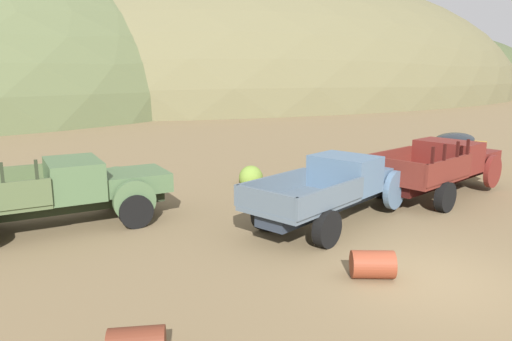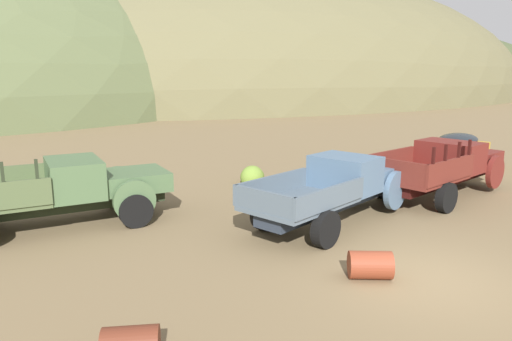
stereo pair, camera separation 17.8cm
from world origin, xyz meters
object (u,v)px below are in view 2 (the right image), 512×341
Objects in this scene: car_mustard at (454,151)px; truck_chalk_blue at (341,186)px; truck_weathered_green at (71,190)px; truck_oxblood at (446,166)px; oil_drum_by_truck at (370,265)px.

truck_chalk_blue is at bearing -1.63° from car_mustard.
truck_oxblood is at bearing -12.00° from truck_weathered_green.
oil_drum_by_truck is at bearing -53.72° from truck_weathered_green.
truck_weathered_green reaches higher than oil_drum_by_truck.
truck_chalk_blue reaches higher than car_mustard.
oil_drum_by_truck is at bearing 9.82° from car_mustard.
car_mustard reaches higher than oil_drum_by_truck.
truck_weathered_green reaches higher than car_mustard.
car_mustard is at bearing 1.22° from truck_weathered_green.
truck_weathered_green is at bearing 123.27° from oil_drum_by_truck.
truck_weathered_green and truck_oxblood have the same top height.
car_mustard is 4.90× the size of oil_drum_by_truck.
oil_drum_by_truck is (-11.64, -6.62, -0.52)m from car_mustard.
truck_oxblood is at bearing 13.51° from car_mustard.
car_mustard is at bearing 22.72° from truck_oxblood.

